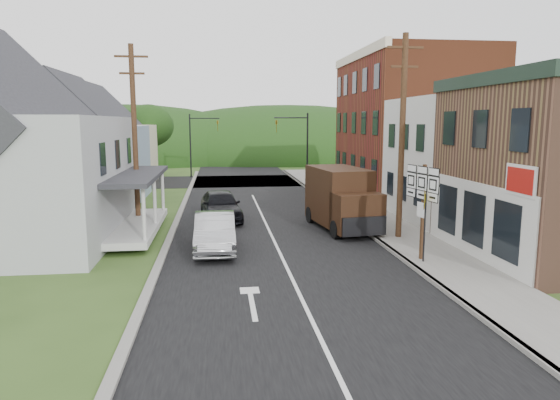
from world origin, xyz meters
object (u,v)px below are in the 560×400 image
object	(u,v)px
route_sign_cluster	(422,198)
warning_sign	(424,216)
delivery_van	(342,199)
silver_sedan	(215,233)
dark_sedan	(221,206)

from	to	relation	value
route_sign_cluster	warning_sign	world-z (taller)	route_sign_cluster
delivery_van	route_sign_cluster	size ratio (longest dim) A/B	1.57
silver_sedan	warning_sign	distance (m)	8.32
delivery_van	dark_sedan	bearing A→B (deg)	145.96
dark_sedan	route_sign_cluster	distance (m)	11.88
dark_sedan	route_sign_cluster	xyz separation A→B (m)	(7.40, -9.15, 1.64)
silver_sedan	route_sign_cluster	world-z (taller)	route_sign_cluster
dark_sedan	delivery_van	bearing A→B (deg)	-33.33
dark_sedan	route_sign_cluster	world-z (taller)	route_sign_cluster
dark_sedan	warning_sign	bearing A→B (deg)	-58.80
delivery_van	route_sign_cluster	world-z (taller)	route_sign_cluster
route_sign_cluster	dark_sedan	bearing A→B (deg)	118.93
silver_sedan	delivery_van	size ratio (longest dim) A/B	0.82
silver_sedan	dark_sedan	bearing A→B (deg)	87.30
silver_sedan	dark_sedan	world-z (taller)	dark_sedan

